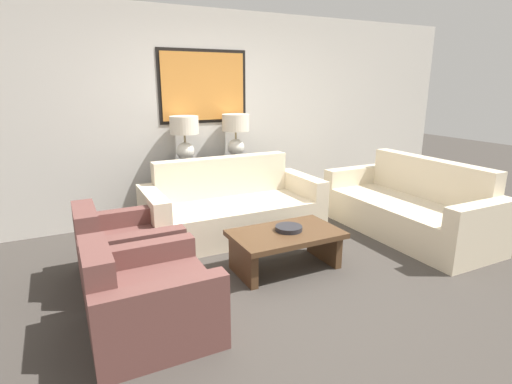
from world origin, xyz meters
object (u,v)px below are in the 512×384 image
at_px(couch_by_back_wall, 232,210).
at_px(coffee_table, 286,242).
at_px(console_table, 213,189).
at_px(table_lamp_left, 185,133).
at_px(armchair_near_back_wall, 125,252).
at_px(couch_by_side, 409,210).
at_px(decorative_bowl, 289,228).
at_px(armchair_near_camera, 147,301).
at_px(table_lamp_right, 236,131).

xyz_separation_m(couch_by_back_wall, coffee_table, (0.08, -1.09, -0.02)).
bearing_deg(couch_by_back_wall, console_table, 90.00).
distance_m(table_lamp_left, coffee_table, 2.00).
distance_m(couch_by_back_wall, coffee_table, 1.10).
bearing_deg(console_table, table_lamp_left, 180.00).
relative_size(couch_by_back_wall, armchair_near_back_wall, 2.41).
distance_m(couch_by_side, decorative_bowl, 1.77).
height_order(table_lamp_left, armchair_near_camera, table_lamp_left).
bearing_deg(couch_by_back_wall, couch_by_side, -26.10).
height_order(couch_by_side, armchair_near_camera, couch_by_side).
bearing_deg(table_lamp_right, table_lamp_left, 180.00).
relative_size(coffee_table, armchair_near_back_wall, 1.22).
bearing_deg(table_lamp_left, couch_by_side, -35.38).
bearing_deg(table_lamp_right, armchair_near_camera, -126.97).
xyz_separation_m(console_table, couch_by_back_wall, (0.00, -0.66, -0.10)).
height_order(table_lamp_left, couch_by_back_wall, table_lamp_left).
relative_size(decorative_bowl, armchair_near_camera, 0.30).
relative_size(console_table, couch_by_side, 0.62).
height_order(table_lamp_left, couch_by_side, table_lamp_left).
xyz_separation_m(couch_by_side, decorative_bowl, (-1.76, -0.15, 0.11)).
bearing_deg(table_lamp_left, table_lamp_right, 0.00).
bearing_deg(table_lamp_left, decorative_bowl, -74.80).
distance_m(table_lamp_right, coffee_table, 1.97).
distance_m(coffee_table, armchair_near_camera, 1.49).
distance_m(decorative_bowl, armchair_near_camera, 1.54).
bearing_deg(decorative_bowl, couch_by_back_wall, 96.72).
relative_size(table_lamp_right, armchair_near_camera, 0.67).
bearing_deg(couch_by_back_wall, armchair_near_back_wall, -154.84).
xyz_separation_m(couch_by_side, coffee_table, (-1.80, -0.17, -0.02)).
height_order(table_lamp_right, couch_by_side, table_lamp_right).
relative_size(console_table, armchair_near_back_wall, 1.50).
height_order(couch_by_back_wall, decorative_bowl, couch_by_back_wall).
bearing_deg(couch_by_side, coffee_table, -174.63).
xyz_separation_m(coffee_table, decorative_bowl, (0.04, 0.02, 0.13)).
bearing_deg(armchair_near_camera, armchair_near_back_wall, 90.00).
height_order(console_table, couch_by_back_wall, couch_by_back_wall).
bearing_deg(console_table, couch_by_back_wall, -90.00).
bearing_deg(armchair_near_camera, table_lamp_left, 66.14).
relative_size(table_lamp_left, decorative_bowl, 2.20).
relative_size(table_lamp_left, couch_by_side, 0.28).
distance_m(table_lamp_left, armchair_near_back_wall, 1.84).
relative_size(couch_by_side, decorative_bowl, 7.91).
bearing_deg(table_lamp_left, console_table, 0.00).
distance_m(table_lamp_left, couch_by_side, 2.86).
bearing_deg(armchair_near_back_wall, coffee_table, -18.38).
distance_m(console_table, couch_by_side, 2.46).
height_order(couch_by_side, decorative_bowl, couch_by_side).
relative_size(couch_by_back_wall, decorative_bowl, 7.91).
bearing_deg(coffee_table, console_table, 92.74).
relative_size(couch_by_side, armchair_near_camera, 2.41).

